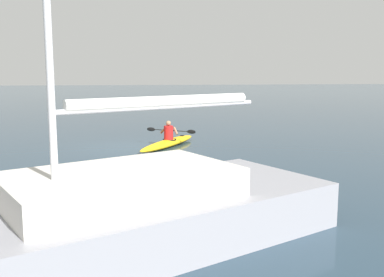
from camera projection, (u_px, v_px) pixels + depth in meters
ground_plane at (129, 148)px, 18.45m from camera, size 160.00×160.00×0.00m
kayak at (168, 143)px, 18.70m from camera, size 2.88×4.12×0.30m
kayaker at (169, 132)px, 18.68m from camera, size 1.98×1.25×0.78m
sailboat_mid_row at (97, 219)px, 7.75m from camera, size 9.63×6.92×12.44m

